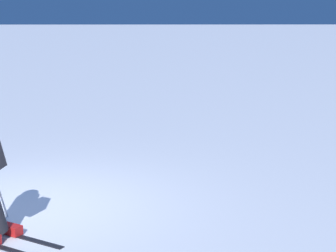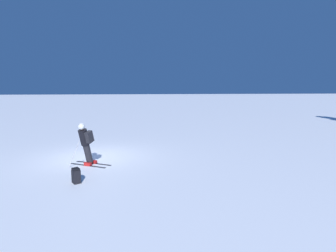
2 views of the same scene
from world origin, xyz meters
The scene contains 1 object.
ground_plane centered at (0.00, 0.00, 0.00)m, with size 300.00×300.00×0.00m, color white.
Camera 1 is at (7.86, 1.99, 2.78)m, focal length 60.00 mm.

